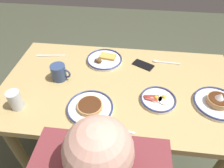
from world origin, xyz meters
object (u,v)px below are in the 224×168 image
Objects in this scene: plate_far_side at (158,99)px; fork_near at (117,130)px; drinking_glass at (16,101)px; tea_spoon at (162,62)px; plate_near_main at (104,59)px; plate_center_pancakes at (217,102)px; cell_phone at (143,65)px; coffee_mug at (59,72)px; butter_knife at (51,55)px; plate_far_companion at (90,107)px.

plate_far_side is 1.12× the size of fork_near.
tea_spoon is (-0.83, -0.52, -0.05)m from drinking_glass.
plate_center_pancakes reaches higher than plate_near_main.
drinking_glass reaches higher than plate_near_main.
tea_spoon reaches higher than cell_phone.
plate_center_pancakes is 0.96m from coffee_mug.
cell_phone is (-0.54, -0.21, -0.05)m from coffee_mug.
cell_phone is 0.57m from fork_near.
plate_center_pancakes is 1.36× the size of tea_spoon.
plate_center_pancakes is 1.26× the size of plate_far_side.
cell_phone is 0.65× the size of butter_knife.
cell_phone is at bearing -75.21° from plate_far_side.
plate_center_pancakes is 1.00× the size of plate_far_companion.
plate_far_companion is at bearing 15.89° from plate_far_side.
cell_phone is at bearing 177.00° from butter_knife.
plate_far_companion is at bearing 129.53° from butter_knife.
plate_near_main is 1.23× the size of plate_far_side.
butter_knife is (0.15, -0.24, -0.05)m from coffee_mug.
drinking_glass is 0.84m from cell_phone.
fork_near is at bearing 23.58° from plate_center_pancakes.
plate_near_main reaches higher than plate_far_side.
plate_far_side reaches higher than fork_near.
coffee_mug is (0.25, -0.23, 0.04)m from plate_far_companion.
butter_knife is at bearing -17.96° from plate_center_pancakes.
plate_near_main is at bearing -75.76° from fork_near.
cell_phone is 0.68m from butter_knife.
plate_center_pancakes is at bearing -172.40° from drinking_glass.
cell_phone is (0.42, -0.32, -0.02)m from plate_center_pancakes.
coffee_mug reaches higher than tea_spoon.
plate_near_main is at bearing 4.36° from tea_spoon.
plate_far_side is (0.33, 0.01, -0.01)m from plate_center_pancakes.
drinking_glass is (0.41, 0.03, 0.03)m from plate_far_companion.
coffee_mug is 0.54m from fork_near.
drinking_glass is at bearing -9.03° from fork_near.
drinking_glass is at bearing 10.02° from plate_far_side.
plate_far_companion is at bearing 48.98° from tea_spoon.
plate_far_companion reaches higher than butter_knife.
butter_knife is (0.55, -0.60, -0.00)m from fork_near.
plate_far_companion reaches higher than cell_phone.
cell_phone is at bearing 175.96° from plate_near_main.
coffee_mug is at bearing 20.91° from tea_spoon.
plate_center_pancakes is at bearing -156.42° from fork_near.
plate_near_main is 0.51m from plate_far_side.
plate_far_side is at bearing 133.00° from cell_phone.
fork_near is at bearing 105.04° from cell_phone.
tea_spoon is at bearing -175.64° from plate_near_main.
coffee_mug is 0.90× the size of cell_phone.
drinking_glass is at bearing 4.36° from plate_far_companion.
fork_near is (-0.41, 0.35, -0.05)m from coffee_mug.
plate_center_pancakes reaches higher than butter_knife.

